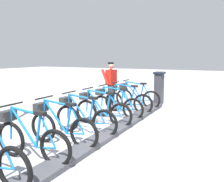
{
  "coord_description": "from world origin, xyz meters",
  "views": [
    {
      "loc": [
        -2.59,
        4.43,
        1.87
      ],
      "look_at": [
        0.5,
        -1.52,
        0.9
      ],
      "focal_mm": 38.21,
      "sensor_mm": 36.0,
      "label": 1
    }
  ],
  "objects_px": {
    "worker_near_rack": "(111,82)",
    "bike_docked_1": "(126,100)",
    "payment_kiosk": "(159,87)",
    "bike_docked_5": "(60,126)",
    "bike_docked_0": "(135,96)",
    "bike_docked_3": "(101,110)",
    "bike_docked_4": "(83,117)",
    "bike_docked_6": "(29,138)",
    "bike_docked_2": "(115,104)"
  },
  "relations": [
    {
      "from": "bike_docked_3",
      "to": "bike_docked_4",
      "type": "xyz_separation_m",
      "value": [
        0.0,
        0.85,
        0.0
      ]
    },
    {
      "from": "bike_docked_1",
      "to": "bike_docked_4",
      "type": "bearing_deg",
      "value": 90.0
    },
    {
      "from": "bike_docked_1",
      "to": "bike_docked_4",
      "type": "relative_size",
      "value": 1.0
    },
    {
      "from": "bike_docked_3",
      "to": "bike_docked_6",
      "type": "height_order",
      "value": "same"
    },
    {
      "from": "bike_docked_4",
      "to": "bike_docked_6",
      "type": "height_order",
      "value": "same"
    },
    {
      "from": "bike_docked_4",
      "to": "bike_docked_6",
      "type": "xyz_separation_m",
      "value": [
        0.0,
        1.71,
        0.0
      ]
    },
    {
      "from": "bike_docked_3",
      "to": "worker_near_rack",
      "type": "distance_m",
      "value": 2.71
    },
    {
      "from": "bike_docked_0",
      "to": "bike_docked_6",
      "type": "distance_m",
      "value": 5.12
    },
    {
      "from": "bike_docked_1",
      "to": "bike_docked_6",
      "type": "height_order",
      "value": "same"
    },
    {
      "from": "bike_docked_0",
      "to": "bike_docked_6",
      "type": "xyz_separation_m",
      "value": [
        0.0,
        5.12,
        0.0
      ]
    },
    {
      "from": "bike_docked_3",
      "to": "payment_kiosk",
      "type": "bearing_deg",
      "value": -99.01
    },
    {
      "from": "bike_docked_4",
      "to": "worker_near_rack",
      "type": "relative_size",
      "value": 1.04
    },
    {
      "from": "bike_docked_5",
      "to": "bike_docked_0",
      "type": "bearing_deg",
      "value": -90.0
    },
    {
      "from": "bike_docked_3",
      "to": "worker_near_rack",
      "type": "xyz_separation_m",
      "value": [
        0.98,
        -2.48,
        0.48
      ]
    },
    {
      "from": "bike_docked_1",
      "to": "worker_near_rack",
      "type": "bearing_deg",
      "value": -38.42
    },
    {
      "from": "payment_kiosk",
      "to": "bike_docked_5",
      "type": "height_order",
      "value": "payment_kiosk"
    },
    {
      "from": "bike_docked_6",
      "to": "bike_docked_0",
      "type": "bearing_deg",
      "value": -90.0
    },
    {
      "from": "bike_docked_3",
      "to": "worker_near_rack",
      "type": "bearing_deg",
      "value": -68.52
    },
    {
      "from": "bike_docked_5",
      "to": "worker_near_rack",
      "type": "bearing_deg",
      "value": -76.87
    },
    {
      "from": "bike_docked_5",
      "to": "bike_docked_6",
      "type": "relative_size",
      "value": 1.0
    },
    {
      "from": "bike_docked_1",
      "to": "payment_kiosk",
      "type": "bearing_deg",
      "value": -106.75
    },
    {
      "from": "bike_docked_1",
      "to": "worker_near_rack",
      "type": "relative_size",
      "value": 1.04
    },
    {
      "from": "bike_docked_1",
      "to": "bike_docked_3",
      "type": "height_order",
      "value": "same"
    },
    {
      "from": "bike_docked_6",
      "to": "worker_near_rack",
      "type": "bearing_deg",
      "value": -79.04
    },
    {
      "from": "bike_docked_0",
      "to": "worker_near_rack",
      "type": "relative_size",
      "value": 1.04
    },
    {
      "from": "bike_docked_3",
      "to": "bike_docked_6",
      "type": "xyz_separation_m",
      "value": [
        0.0,
        2.56,
        0.0
      ]
    },
    {
      "from": "bike_docked_1",
      "to": "bike_docked_2",
      "type": "height_order",
      "value": "same"
    },
    {
      "from": "payment_kiosk",
      "to": "worker_near_rack",
      "type": "bearing_deg",
      "value": 35.97
    },
    {
      "from": "bike_docked_1",
      "to": "bike_docked_2",
      "type": "distance_m",
      "value": 0.85
    },
    {
      "from": "bike_docked_0",
      "to": "worker_near_rack",
      "type": "bearing_deg",
      "value": 4.61
    },
    {
      "from": "bike_docked_0",
      "to": "bike_docked_4",
      "type": "relative_size",
      "value": 1.0
    },
    {
      "from": "bike_docked_0",
      "to": "bike_docked_2",
      "type": "relative_size",
      "value": 1.0
    },
    {
      "from": "bike_docked_6",
      "to": "worker_near_rack",
      "type": "relative_size",
      "value": 1.04
    },
    {
      "from": "bike_docked_0",
      "to": "bike_docked_6",
      "type": "bearing_deg",
      "value": 90.0
    },
    {
      "from": "bike_docked_4",
      "to": "worker_near_rack",
      "type": "bearing_deg",
      "value": -73.68
    },
    {
      "from": "payment_kiosk",
      "to": "worker_near_rack",
      "type": "height_order",
      "value": "worker_near_rack"
    },
    {
      "from": "bike_docked_1",
      "to": "bike_docked_5",
      "type": "bearing_deg",
      "value": 90.0
    },
    {
      "from": "bike_docked_0",
      "to": "bike_docked_3",
      "type": "distance_m",
      "value": 2.56
    },
    {
      "from": "payment_kiosk",
      "to": "bike_docked_5",
      "type": "bearing_deg",
      "value": 83.86
    },
    {
      "from": "worker_near_rack",
      "to": "bike_docked_0",
      "type": "bearing_deg",
      "value": -175.39
    },
    {
      "from": "payment_kiosk",
      "to": "bike_docked_3",
      "type": "distance_m",
      "value": 3.66
    },
    {
      "from": "bike_docked_1",
      "to": "bike_docked_6",
      "type": "xyz_separation_m",
      "value": [
        0.0,
        4.27,
        0.0
      ]
    },
    {
      "from": "bike_docked_4",
      "to": "bike_docked_5",
      "type": "xyz_separation_m",
      "value": [
        0.0,
        0.85,
        0.0
      ]
    },
    {
      "from": "bike_docked_4",
      "to": "bike_docked_5",
      "type": "height_order",
      "value": "same"
    },
    {
      "from": "payment_kiosk",
      "to": "bike_docked_4",
      "type": "relative_size",
      "value": 0.74
    },
    {
      "from": "bike_docked_5",
      "to": "bike_docked_6",
      "type": "bearing_deg",
      "value": 90.0
    },
    {
      "from": "worker_near_rack",
      "to": "bike_docked_1",
      "type": "bearing_deg",
      "value": 141.58
    },
    {
      "from": "bike_docked_2",
      "to": "bike_docked_4",
      "type": "distance_m",
      "value": 1.71
    },
    {
      "from": "bike_docked_0",
      "to": "bike_docked_4",
      "type": "height_order",
      "value": "same"
    },
    {
      "from": "bike_docked_0",
      "to": "worker_near_rack",
      "type": "xyz_separation_m",
      "value": [
        0.98,
        0.08,
        0.48
      ]
    }
  ]
}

